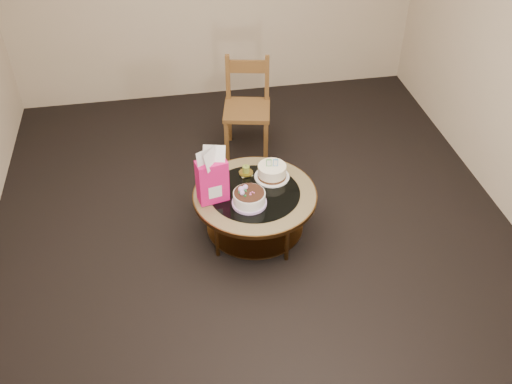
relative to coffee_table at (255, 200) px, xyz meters
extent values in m
plane|color=black|center=(0.00, 0.00, -0.38)|extent=(5.00, 5.00, 0.00)
cylinder|color=brown|center=(0.35, 0.20, -0.17)|extent=(0.04, 0.04, 0.42)
cylinder|color=brown|center=(-0.20, 0.35, -0.17)|extent=(0.04, 0.04, 0.42)
cylinder|color=brown|center=(-0.35, -0.20, -0.17)|extent=(0.04, 0.04, 0.42)
cylinder|color=brown|center=(0.20, -0.35, -0.17)|extent=(0.04, 0.04, 0.42)
cylinder|color=brown|center=(0.00, 0.00, -0.28)|extent=(0.82, 0.82, 0.02)
cylinder|color=brown|center=(0.00, 0.00, 0.05)|extent=(1.02, 1.02, 0.04)
cylinder|color=olive|center=(0.00, 0.00, 0.07)|extent=(1.00, 1.00, 0.01)
cylinder|color=black|center=(0.00, 0.00, 0.08)|extent=(0.74, 0.74, 0.01)
cylinder|color=#C7A0E2|center=(-0.07, -0.13, 0.09)|extent=(0.28, 0.28, 0.02)
cylinder|color=white|center=(-0.07, -0.13, 0.14)|extent=(0.26, 0.26, 0.11)
cylinder|color=black|center=(-0.07, -0.13, 0.20)|extent=(0.24, 0.24, 0.01)
sphere|color=#C7A0E2|center=(-0.13, -0.11, 0.22)|extent=(0.05, 0.05, 0.05)
sphere|color=#C7A0E2|center=(-0.09, -0.08, 0.21)|extent=(0.04, 0.04, 0.04)
sphere|color=#C7A0E2|center=(-0.13, -0.15, 0.21)|extent=(0.04, 0.04, 0.04)
cone|color=#1C6A33|center=(-0.09, -0.12, 0.20)|extent=(0.03, 0.04, 0.02)
cone|color=#1C6A33|center=(-0.15, -0.12, 0.20)|extent=(0.04, 0.04, 0.02)
cone|color=#1C6A33|center=(-0.08, -0.06, 0.20)|extent=(0.03, 0.03, 0.02)
cone|color=#1C6A33|center=(-0.10, -0.17, 0.20)|extent=(0.04, 0.04, 0.02)
cylinder|color=white|center=(0.18, 0.17, 0.09)|extent=(0.29, 0.29, 0.01)
cylinder|color=#462714|center=(0.18, 0.17, 0.10)|extent=(0.24, 0.24, 0.02)
cylinder|color=white|center=(0.18, 0.17, 0.16)|extent=(0.24, 0.24, 0.09)
cube|color=#48A94F|center=(0.15, 0.18, 0.23)|extent=(0.05, 0.02, 0.07)
cube|color=white|center=(0.15, 0.18, 0.23)|extent=(0.03, 0.02, 0.05)
cube|color=#3C8FCF|center=(0.20, 0.17, 0.23)|extent=(0.05, 0.02, 0.07)
cube|color=white|center=(0.20, 0.17, 0.23)|extent=(0.03, 0.02, 0.05)
cube|color=#CE1368|center=(-0.34, -0.02, 0.26)|extent=(0.26, 0.18, 0.37)
cube|color=silver|center=(-0.34, -0.02, 0.20)|extent=(0.13, 0.15, 0.11)
cube|color=#DECC5B|center=(-0.03, 0.26, 0.08)|extent=(0.11, 0.11, 0.01)
cylinder|color=gold|center=(-0.03, 0.26, 0.09)|extent=(0.12, 0.12, 0.01)
cylinder|color=olive|center=(-0.03, 0.26, 0.13)|extent=(0.06, 0.06, 0.06)
cylinder|color=black|center=(-0.03, 0.26, 0.16)|extent=(0.00, 0.00, 0.01)
cube|color=brown|center=(0.14, 1.24, 0.10)|extent=(0.53, 0.53, 0.04)
cube|color=brown|center=(-0.09, 1.09, -0.14)|extent=(0.05, 0.05, 0.48)
cube|color=brown|center=(0.29, 1.01, -0.14)|extent=(0.05, 0.05, 0.48)
cube|color=brown|center=(-0.01, 1.46, -0.14)|extent=(0.05, 0.05, 0.48)
cube|color=brown|center=(0.37, 1.38, -0.14)|extent=(0.05, 0.05, 0.48)
cube|color=brown|center=(-0.01, 1.46, 0.35)|extent=(0.05, 0.05, 0.49)
cube|color=brown|center=(0.37, 1.38, 0.35)|extent=(0.05, 0.05, 0.49)
cube|color=brown|center=(0.18, 1.42, 0.47)|extent=(0.38, 0.11, 0.13)
camera|label=1|loc=(-0.62, -3.53, 3.04)|focal=40.00mm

